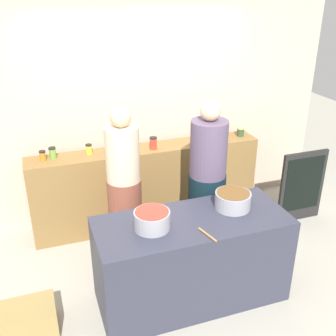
{
  "coord_description": "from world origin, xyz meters",
  "views": [
    {
      "loc": [
        -1.18,
        -3.04,
        2.71
      ],
      "look_at": [
        0.0,
        0.35,
        1.05
      ],
      "focal_mm": 43.28,
      "sensor_mm": 36.0,
      "label": 1
    }
  ],
  "objects_px": {
    "wooden_spoon": "(207,235)",
    "cook_in_cap": "(207,189)",
    "preserve_jar_4": "(153,143)",
    "cooking_pot_left": "(152,220)",
    "preserve_jar_1": "(53,153)",
    "preserve_jar_2": "(89,149)",
    "preserve_jar_0": "(43,156)",
    "cooking_pot_center": "(233,200)",
    "preserve_jar_5": "(208,137)",
    "bread_crate": "(29,321)",
    "preserve_jar_7": "(224,130)",
    "cook_with_tongs": "(124,193)",
    "preserve_jar_3": "(111,148)",
    "chalkboard_sign": "(302,186)",
    "preserve_jar_8": "(241,132)",
    "preserve_jar_6": "(222,136)"
  },
  "relations": [
    {
      "from": "wooden_spoon",
      "to": "cook_in_cap",
      "type": "distance_m",
      "value": 0.95
    },
    {
      "from": "preserve_jar_4",
      "to": "cooking_pot_left",
      "type": "xyz_separation_m",
      "value": [
        -0.43,
        -1.35,
        -0.13
      ]
    },
    {
      "from": "preserve_jar_1",
      "to": "preserve_jar_2",
      "type": "distance_m",
      "value": 0.39
    },
    {
      "from": "preserve_jar_0",
      "to": "wooden_spoon",
      "type": "relative_size",
      "value": 0.49
    },
    {
      "from": "cooking_pot_left",
      "to": "cooking_pot_center",
      "type": "bearing_deg",
      "value": 5.93
    },
    {
      "from": "cooking_pot_center",
      "to": "preserve_jar_5",
      "type": "bearing_deg",
      "value": 75.35
    },
    {
      "from": "cook_in_cap",
      "to": "bread_crate",
      "type": "relative_size",
      "value": 3.81
    },
    {
      "from": "preserve_jar_7",
      "to": "bread_crate",
      "type": "relative_size",
      "value": 0.32
    },
    {
      "from": "preserve_jar_4",
      "to": "cooking_pot_center",
      "type": "bearing_deg",
      "value": -74.41
    },
    {
      "from": "preserve_jar_2",
      "to": "wooden_spoon",
      "type": "distance_m",
      "value": 1.83
    },
    {
      "from": "preserve_jar_5",
      "to": "wooden_spoon",
      "type": "relative_size",
      "value": 0.48
    },
    {
      "from": "preserve_jar_4",
      "to": "preserve_jar_7",
      "type": "bearing_deg",
      "value": 7.52
    },
    {
      "from": "preserve_jar_0",
      "to": "cook_with_tongs",
      "type": "xyz_separation_m",
      "value": [
        0.73,
        -0.58,
        -0.28
      ]
    },
    {
      "from": "preserve_jar_4",
      "to": "cooking_pot_center",
      "type": "height_order",
      "value": "preserve_jar_4"
    },
    {
      "from": "preserve_jar_3",
      "to": "preserve_jar_0",
      "type": "bearing_deg",
      "value": 177.2
    },
    {
      "from": "preserve_jar_0",
      "to": "cooking_pot_left",
      "type": "bearing_deg",
      "value": -61.48
    },
    {
      "from": "preserve_jar_3",
      "to": "cook_in_cap",
      "type": "bearing_deg",
      "value": -43.42
    },
    {
      "from": "preserve_jar_2",
      "to": "chalkboard_sign",
      "type": "bearing_deg",
      "value": -14.12
    },
    {
      "from": "preserve_jar_5",
      "to": "bread_crate",
      "type": "distance_m",
      "value": 2.72
    },
    {
      "from": "cooking_pot_left",
      "to": "wooden_spoon",
      "type": "relative_size",
      "value": 1.35
    },
    {
      "from": "cooking_pot_center",
      "to": "cook_with_tongs",
      "type": "distance_m",
      "value": 1.13
    },
    {
      "from": "preserve_jar_5",
      "to": "preserve_jar_8",
      "type": "xyz_separation_m",
      "value": [
        0.45,
        0.03,
        0.0
      ]
    },
    {
      "from": "preserve_jar_6",
      "to": "cooking_pot_center",
      "type": "xyz_separation_m",
      "value": [
        -0.5,
        -1.25,
        -0.12
      ]
    },
    {
      "from": "cook_with_tongs",
      "to": "cooking_pot_center",
      "type": "bearing_deg",
      "value": -42.58
    },
    {
      "from": "cook_with_tongs",
      "to": "chalkboard_sign",
      "type": "distance_m",
      "value": 2.2
    },
    {
      "from": "cook_in_cap",
      "to": "preserve_jar_2",
      "type": "bearing_deg",
      "value": 141.49
    },
    {
      "from": "cook_in_cap",
      "to": "cook_with_tongs",
      "type": "bearing_deg",
      "value": 164.02
    },
    {
      "from": "preserve_jar_5",
      "to": "preserve_jar_6",
      "type": "distance_m",
      "value": 0.17
    },
    {
      "from": "chalkboard_sign",
      "to": "preserve_jar_8",
      "type": "bearing_deg",
      "value": 135.15
    },
    {
      "from": "cooking_pot_center",
      "to": "wooden_spoon",
      "type": "relative_size",
      "value": 1.45
    },
    {
      "from": "preserve_jar_2",
      "to": "cooking_pot_center",
      "type": "xyz_separation_m",
      "value": [
        1.06,
        -1.36,
        -0.12
      ]
    },
    {
      "from": "preserve_jar_7",
      "to": "chalkboard_sign",
      "type": "height_order",
      "value": "preserve_jar_7"
    },
    {
      "from": "preserve_jar_8",
      "to": "bread_crate",
      "type": "relative_size",
      "value": 0.25
    },
    {
      "from": "preserve_jar_3",
      "to": "cook_with_tongs",
      "type": "relative_size",
      "value": 0.07
    },
    {
      "from": "cooking_pot_left",
      "to": "preserve_jar_6",
      "type": "bearing_deg",
      "value": 46.08
    },
    {
      "from": "preserve_jar_8",
      "to": "preserve_jar_5",
      "type": "bearing_deg",
      "value": -175.66
    },
    {
      "from": "preserve_jar_5",
      "to": "cook_with_tongs",
      "type": "xyz_separation_m",
      "value": [
        -1.16,
        -0.53,
        -0.28
      ]
    },
    {
      "from": "preserve_jar_3",
      "to": "preserve_jar_6",
      "type": "xyz_separation_m",
      "value": [
        1.34,
        -0.05,
        0.0
      ]
    },
    {
      "from": "preserve_jar_1",
      "to": "preserve_jar_0",
      "type": "bearing_deg",
      "value": -163.26
    },
    {
      "from": "cooking_pot_center",
      "to": "wooden_spoon",
      "type": "xyz_separation_m",
      "value": [
        -0.4,
        -0.33,
        -0.07
      ]
    },
    {
      "from": "preserve_jar_5",
      "to": "chalkboard_sign",
      "type": "xyz_separation_m",
      "value": [
        1.02,
        -0.54,
        -0.57
      ]
    },
    {
      "from": "preserve_jar_6",
      "to": "preserve_jar_7",
      "type": "xyz_separation_m",
      "value": [
        0.1,
        0.14,
        0.01
      ]
    },
    {
      "from": "preserve_jar_8",
      "to": "cooking_pot_left",
      "type": "xyz_separation_m",
      "value": [
        -1.57,
        -1.4,
        -0.11
      ]
    },
    {
      "from": "preserve_jar_2",
      "to": "cook_in_cap",
      "type": "distance_m",
      "value": 1.37
    },
    {
      "from": "cooking_pot_center",
      "to": "bread_crate",
      "type": "distance_m",
      "value": 2.02
    },
    {
      "from": "chalkboard_sign",
      "to": "bread_crate",
      "type": "bearing_deg",
      "value": -166.05
    },
    {
      "from": "preserve_jar_5",
      "to": "cooking_pot_left",
      "type": "bearing_deg",
      "value": -129.33
    },
    {
      "from": "bread_crate",
      "to": "cooking_pot_left",
      "type": "bearing_deg",
      "value": -1.84
    },
    {
      "from": "preserve_jar_1",
      "to": "preserve_jar_7",
      "type": "height_order",
      "value": "preserve_jar_7"
    },
    {
      "from": "preserve_jar_1",
      "to": "preserve_jar_8",
      "type": "relative_size",
      "value": 1.12
    }
  ]
}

